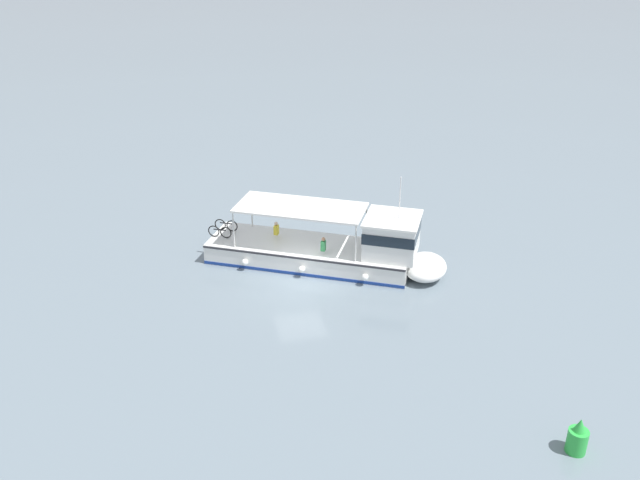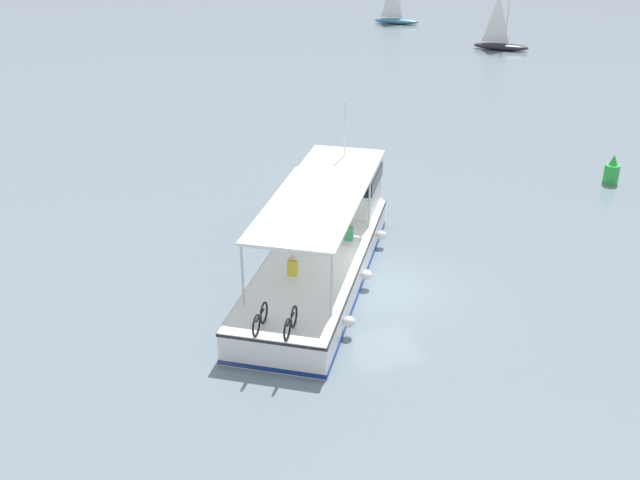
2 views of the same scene
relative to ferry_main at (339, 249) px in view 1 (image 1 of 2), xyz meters
name	(u,v)px [view 1 (image 1 of 2)]	position (x,y,z in m)	size (l,w,h in m)	color
ground_plane	(300,284)	(2.45, 1.46, -1.01)	(400.00, 400.00, 0.00)	slate
ferry_main	(339,249)	(0.00, 0.00, 0.00)	(12.61, 8.88, 5.32)	white
channel_buoy	(578,438)	(-4.19, 15.23, -0.45)	(0.70, 0.70, 1.40)	green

